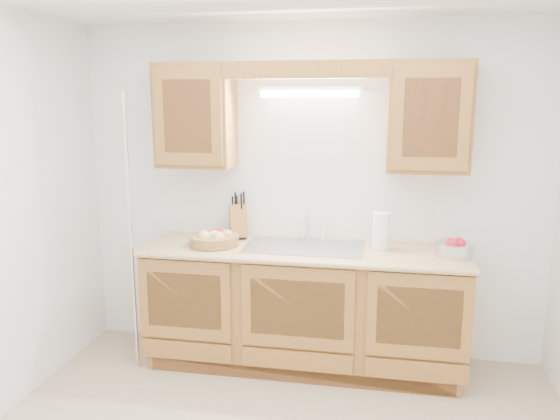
% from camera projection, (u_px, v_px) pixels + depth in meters
% --- Properties ---
extents(room, '(3.52, 3.50, 2.50)m').
position_uv_depth(room, '(270.00, 243.00, 2.69)').
color(room, tan).
rests_on(room, ground).
extents(base_cabinets, '(2.20, 0.60, 0.86)m').
position_uv_depth(base_cabinets, '(303.00, 308.00, 4.00)').
color(base_cabinets, '#A66F30').
rests_on(base_cabinets, ground).
extents(countertop, '(2.30, 0.63, 0.04)m').
position_uv_depth(countertop, '(304.00, 251.00, 3.90)').
color(countertop, tan).
rests_on(countertop, base_cabinets).
extents(upper_cabinet_left, '(0.55, 0.33, 0.75)m').
position_uv_depth(upper_cabinet_left, '(196.00, 116.00, 4.01)').
color(upper_cabinet_left, '#A66F30').
rests_on(upper_cabinet_left, room).
extents(upper_cabinet_right, '(0.55, 0.33, 0.75)m').
position_uv_depth(upper_cabinet_right, '(429.00, 117.00, 3.71)').
color(upper_cabinet_right, '#A66F30').
rests_on(upper_cabinet_right, room).
extents(valance, '(2.20, 0.05, 0.12)m').
position_uv_depth(valance, '(305.00, 69.00, 3.66)').
color(valance, '#A66F30').
rests_on(valance, room).
extents(fluorescent_fixture, '(0.76, 0.08, 0.08)m').
position_uv_depth(fluorescent_fixture, '(310.00, 92.00, 3.90)').
color(fluorescent_fixture, white).
rests_on(fluorescent_fixture, room).
extents(sink, '(0.84, 0.46, 0.36)m').
position_uv_depth(sink, '(304.00, 257.00, 3.93)').
color(sink, '#9E9EA3').
rests_on(sink, countertop).
extents(wire_shelf_pole, '(0.03, 0.03, 2.00)m').
position_uv_depth(wire_shelf_pole, '(131.00, 235.00, 3.85)').
color(wire_shelf_pole, silver).
rests_on(wire_shelf_pole, ground).
extents(outlet_plate, '(0.08, 0.01, 0.12)m').
position_uv_depth(outlet_plate, '(439.00, 210.00, 3.97)').
color(outlet_plate, white).
rests_on(outlet_plate, room).
extents(fruit_basket, '(0.45, 0.45, 0.11)m').
position_uv_depth(fruit_basket, '(214.00, 238.00, 3.97)').
color(fruit_basket, '#91623A').
rests_on(fruit_basket, countertop).
extents(knife_block, '(0.19, 0.24, 0.36)m').
position_uv_depth(knife_block, '(238.00, 221.00, 4.18)').
color(knife_block, '#A66F30').
rests_on(knife_block, countertop).
extents(orange_canister, '(0.07, 0.07, 0.21)m').
position_uv_depth(orange_canister, '(239.00, 223.00, 4.22)').
color(orange_canister, '#CA550B').
rests_on(orange_canister, countertop).
extents(soap_bottle, '(0.12, 0.12, 0.19)m').
position_uv_depth(soap_bottle, '(238.00, 225.00, 4.17)').
color(soap_bottle, '#226BAB').
rests_on(soap_bottle, countertop).
extents(sponge, '(0.12, 0.10, 0.02)m').
position_uv_depth(sponge, '(381.00, 241.00, 4.05)').
color(sponge, '#CC333F').
rests_on(sponge, countertop).
extents(paper_towel, '(0.16, 0.16, 0.31)m').
position_uv_depth(paper_towel, '(381.00, 231.00, 3.86)').
color(paper_towel, silver).
rests_on(paper_towel, countertop).
extents(apple_bowl, '(0.30, 0.30, 0.13)m').
position_uv_depth(apple_bowl, '(454.00, 248.00, 3.68)').
color(apple_bowl, silver).
rests_on(apple_bowl, countertop).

